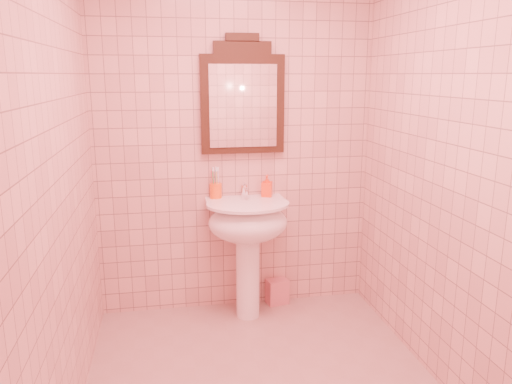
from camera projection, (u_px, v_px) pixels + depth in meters
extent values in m
cube|color=beige|center=(235.00, 143.00, 3.60)|extent=(2.00, 0.02, 2.50)
cylinder|color=white|center=(248.00, 271.00, 3.60)|extent=(0.17, 0.17, 0.70)
ellipsoid|color=white|center=(248.00, 223.00, 3.50)|extent=(0.56, 0.46, 0.28)
cube|color=white|center=(244.00, 201.00, 3.63)|extent=(0.56, 0.15, 0.05)
cylinder|color=white|center=(248.00, 204.00, 3.47)|extent=(0.58, 0.58, 0.02)
cylinder|color=white|center=(244.00, 191.00, 3.61)|extent=(0.04, 0.04, 0.09)
cylinder|color=white|center=(245.00, 188.00, 3.55)|extent=(0.02, 0.10, 0.02)
cylinder|color=white|center=(247.00, 192.00, 3.51)|extent=(0.02, 0.02, 0.04)
cube|color=white|center=(244.00, 183.00, 3.61)|extent=(0.01, 0.07, 0.01)
cube|color=black|center=(243.00, 105.00, 3.52)|extent=(0.59, 0.05, 0.69)
cube|color=black|center=(242.00, 47.00, 3.43)|extent=(0.40, 0.05, 0.09)
cube|color=black|center=(242.00, 37.00, 3.42)|extent=(0.23, 0.05, 0.06)
cube|color=white|center=(243.00, 106.00, 3.49)|extent=(0.48, 0.01, 0.57)
cylinder|color=#FF5B15|center=(216.00, 191.00, 3.59)|extent=(0.09, 0.09, 0.11)
cylinder|color=silver|center=(218.00, 184.00, 3.59)|extent=(0.01, 0.01, 0.20)
cylinder|color=#338CD8|center=(216.00, 184.00, 3.60)|extent=(0.01, 0.01, 0.20)
cylinder|color=#E5334C|center=(213.00, 184.00, 3.59)|extent=(0.01, 0.01, 0.20)
cylinder|color=#3FBF59|center=(214.00, 185.00, 3.57)|extent=(0.01, 0.01, 0.20)
cylinder|color=#D8CC4C|center=(217.00, 185.00, 3.57)|extent=(0.01, 0.01, 0.20)
imported|color=#F73E14|center=(267.00, 186.00, 3.63)|extent=(0.09, 0.09, 0.16)
cube|color=#DB8184|center=(277.00, 291.00, 3.86)|extent=(0.18, 0.13, 0.19)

